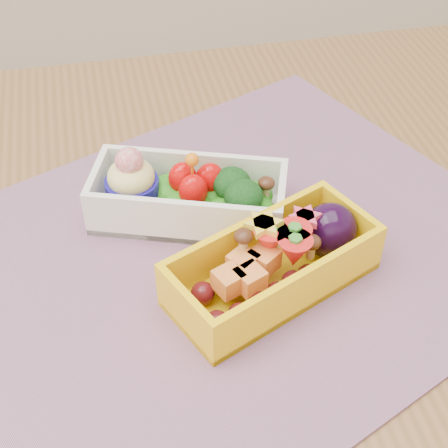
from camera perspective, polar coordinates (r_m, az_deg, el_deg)
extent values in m
cube|color=brown|center=(0.65, -2.91, -4.29)|extent=(1.20, 0.80, 0.04)
cube|color=gray|center=(0.63, -0.57, -2.97)|extent=(0.68, 0.62, 0.00)
cube|color=white|center=(0.66, -3.01, 2.33)|extent=(0.20, 0.14, 0.05)
ellipsoid|color=green|center=(0.67, -2.99, 1.86)|extent=(0.19, 0.12, 0.02)
cylinder|color=navy|center=(0.67, -7.68, 2.55)|extent=(0.05, 0.05, 0.03)
sphere|color=red|center=(0.65, -8.00, 5.26)|extent=(0.03, 0.03, 0.03)
ellipsoid|color=#C60807|center=(0.66, -3.49, 3.86)|extent=(0.03, 0.02, 0.04)
ellipsoid|color=#C60807|center=(0.64, -2.61, 2.80)|extent=(0.03, 0.02, 0.04)
ellipsoid|color=#C60807|center=(0.66, -1.19, 3.80)|extent=(0.03, 0.02, 0.04)
sphere|color=orange|center=(0.63, -2.72, 5.44)|extent=(0.01, 0.01, 0.01)
ellipsoid|color=black|center=(0.65, 0.68, 3.40)|extent=(0.04, 0.04, 0.03)
ellipsoid|color=black|center=(0.64, 1.66, 2.32)|extent=(0.04, 0.04, 0.03)
ellipsoid|color=#3F2111|center=(0.65, 3.59, 3.46)|extent=(0.02, 0.02, 0.01)
cube|color=yellow|center=(0.59, 4.14, -3.55)|extent=(0.21, 0.15, 0.05)
ellipsoid|color=#4B0E12|center=(0.58, 1.47, -6.00)|extent=(0.11, 0.09, 0.02)
cube|color=orange|center=(0.58, 1.84, -3.96)|extent=(0.06, 0.06, 0.02)
cone|color=red|center=(0.59, 3.87, -1.58)|extent=(0.04, 0.04, 0.03)
cone|color=red|center=(0.59, 5.88, -1.47)|extent=(0.04, 0.04, 0.03)
cone|color=red|center=(0.58, 5.93, -2.43)|extent=(0.04, 0.04, 0.03)
cylinder|color=yellow|center=(0.58, 3.36, -0.04)|extent=(0.04, 0.04, 0.01)
cylinder|color=#E53F5B|center=(0.60, 6.84, 0.55)|extent=(0.03, 0.03, 0.01)
ellipsoid|color=#3F2111|center=(0.59, 1.63, -2.30)|extent=(0.02, 0.02, 0.01)
ellipsoid|color=#3F2111|center=(0.59, 7.33, -2.14)|extent=(0.02, 0.02, 0.01)
ellipsoid|color=black|center=(0.62, 8.89, -0.52)|extent=(0.05, 0.05, 0.05)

